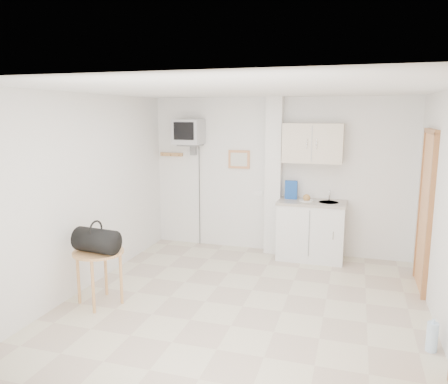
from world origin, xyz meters
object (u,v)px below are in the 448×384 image
(crt_television, at_px, (189,133))
(round_table, at_px, (99,258))
(water_bottle, at_px, (432,337))
(duffel_bag, at_px, (97,240))

(crt_television, xyz_separation_m, round_table, (-0.20, -2.44, -1.37))
(round_table, relative_size, water_bottle, 2.04)
(water_bottle, bearing_deg, crt_television, 144.58)
(round_table, xyz_separation_m, water_bottle, (3.63, -0.00, -0.42))
(duffel_bag, distance_m, water_bottle, 3.67)
(duffel_bag, xyz_separation_m, water_bottle, (3.61, 0.05, -0.66))
(round_table, bearing_deg, crt_television, 85.30)
(crt_television, distance_m, round_table, 2.80)
(round_table, bearing_deg, water_bottle, -0.05)
(crt_television, xyz_separation_m, duffel_bag, (-0.18, -2.48, -1.13))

